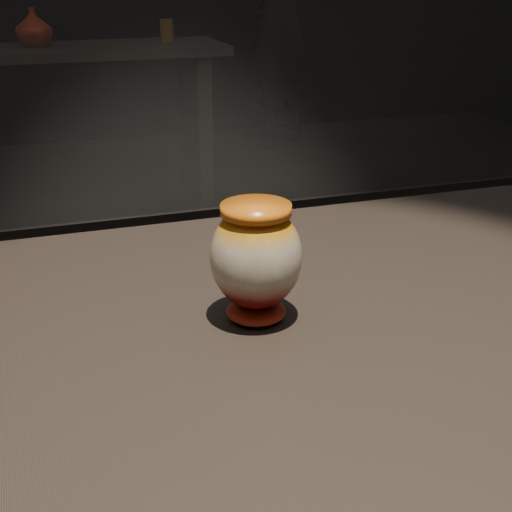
# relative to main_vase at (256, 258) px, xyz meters

# --- Properties ---
(main_vase) EXTENTS (0.14, 0.14, 0.15)m
(main_vase) POSITION_rel_main_vase_xyz_m (0.00, 0.00, 0.00)
(main_vase) COLOR #6B0C09
(main_vase) RESTS_ON display_plinth
(back_shelf) EXTENTS (2.00, 0.60, 0.90)m
(back_shelf) POSITION_rel_main_vase_xyz_m (-0.11, 3.31, -0.35)
(back_shelf) COLOR black
(back_shelf) RESTS_ON ground
(back_vase_mid) EXTENTS (0.26, 0.26, 0.20)m
(back_vase_mid) POSITION_rel_main_vase_xyz_m (-0.12, 3.31, 0.02)
(back_vase_mid) COLOR #6B0C09
(back_vase_mid) RESTS_ON back_shelf
(back_vase_right) EXTENTS (0.07, 0.07, 0.12)m
(back_vase_right) POSITION_rel_main_vase_xyz_m (0.60, 3.35, -0.02)
(back_vase_right) COLOR #9B6B16
(back_vase_right) RESTS_ON back_shelf
(visitor) EXTENTS (0.78, 0.73, 1.80)m
(visitor) POSITION_rel_main_vase_xyz_m (1.65, 4.38, -0.09)
(visitor) COLOR black
(visitor) RESTS_ON ground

